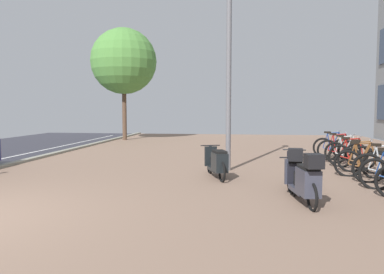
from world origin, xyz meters
TOP-DOWN VIEW (x-y plane):
  - ground at (1.43, 0.00)m, footprint 21.00×40.00m
  - bicycle_rack_04 at (7.58, 4.71)m, footprint 1.29×0.59m
  - bicycle_rack_05 at (7.83, 5.50)m, footprint 1.23×0.59m
  - bicycle_rack_06 at (7.76, 6.29)m, footprint 1.22×0.67m
  - bicycle_rack_07 at (7.81, 7.08)m, footprint 1.18×0.79m
  - bicycle_rack_08 at (7.78, 7.87)m, footprint 1.36×0.47m
  - bicycle_rack_09 at (7.77, 8.66)m, footprint 1.29×0.63m
  - scooter_near at (5.70, 2.91)m, footprint 0.56×1.85m
  - scooter_mid at (5.73, 1.78)m, footprint 0.60×1.82m
  - scooter_far at (3.99, 4.11)m, footprint 0.78×1.68m
  - lamp_post at (4.21, 5.37)m, footprint 0.20×0.52m
  - street_tree at (-1.79, 14.82)m, footprint 3.55×3.55m

SIDE VIEW (x-z plane):
  - ground at x=1.43m, z-range -0.09..0.04m
  - bicycle_rack_05 at x=7.83m, z-range -0.14..0.81m
  - bicycle_rack_06 at x=7.76m, z-range -0.14..0.82m
  - bicycle_rack_07 at x=7.81m, z-range -0.15..0.83m
  - bicycle_rack_04 at x=7.58m, z-range -0.15..0.84m
  - bicycle_rack_08 at x=7.78m, z-range -0.15..0.84m
  - bicycle_rack_09 at x=7.77m, z-range -0.15..0.84m
  - scooter_far at x=3.99m, z-range 0.00..0.79m
  - scooter_near at x=5.70m, z-range -0.05..0.92m
  - scooter_mid at x=5.73m, z-range -0.05..0.95m
  - lamp_post at x=4.21m, z-range 0.32..6.72m
  - street_tree at x=-1.79m, z-range 1.24..7.28m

